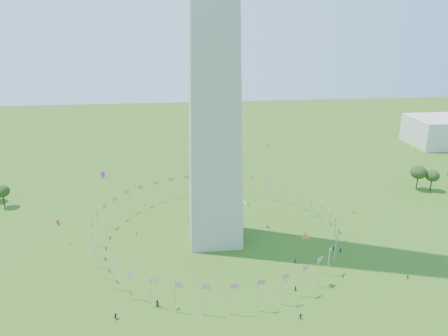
{
  "coord_description": "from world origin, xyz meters",
  "views": [
    {
      "loc": [
        -11.95,
        -81.83,
        71.98
      ],
      "look_at": [
        1.32,
        35.0,
        30.78
      ],
      "focal_mm": 35.0,
      "sensor_mm": 36.0,
      "label": 1
    }
  ],
  "objects": [
    {
      "name": "flag_ring",
      "position": [
        -0.0,
        50.0,
        4.5
      ],
      "size": [
        80.24,
        80.24,
        9.0
      ],
      "color": "silver",
      "rests_on": "ground"
    },
    {
      "name": "crowd",
      "position": [
        4.18,
        3.71,
        0.82
      ],
      "size": [
        99.56,
        70.36,
        1.98
      ],
      "color": "#173A1F",
      "rests_on": "ground"
    },
    {
      "name": "kites_aloft",
      "position": [
        14.6,
        26.31,
        20.56
      ],
      "size": [
        121.0,
        59.92,
        39.48
      ],
      "color": "green",
      "rests_on": "ground"
    }
  ]
}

